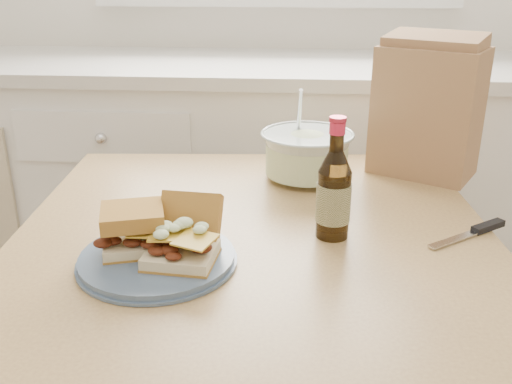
# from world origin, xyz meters

# --- Properties ---
(cabinet_run) EXTENTS (2.50, 0.64, 0.94)m
(cabinet_run) POSITION_xyz_m (-0.00, 1.70, 0.47)
(cabinet_run) COLOR white
(cabinet_run) RESTS_ON ground
(dining_table) EXTENTS (0.98, 0.98, 0.77)m
(dining_table) POSITION_xyz_m (0.02, 0.76, 0.65)
(dining_table) COLOR tan
(dining_table) RESTS_ON ground
(plate) EXTENTS (0.27, 0.27, 0.02)m
(plate) POSITION_xyz_m (-0.14, 0.61, 0.77)
(plate) COLOR #495C76
(plate) RESTS_ON dining_table
(sandwich_left) EXTENTS (0.13, 0.12, 0.08)m
(sandwich_left) POSITION_xyz_m (-0.18, 0.63, 0.82)
(sandwich_left) COLOR beige
(sandwich_left) RESTS_ON plate
(sandwich_right) EXTENTS (0.12, 0.16, 0.10)m
(sandwich_right) POSITION_xyz_m (-0.09, 0.61, 0.81)
(sandwich_right) COLOR beige
(sandwich_right) RESTS_ON plate
(coleslaw_bowl) EXTENTS (0.22, 0.22, 0.22)m
(coleslaw_bowl) POSITION_xyz_m (0.12, 1.05, 0.82)
(coleslaw_bowl) COLOR #B7C6BF
(coleslaw_bowl) RESTS_ON dining_table
(beer_bottle) EXTENTS (0.06, 0.06, 0.23)m
(beer_bottle) POSITION_xyz_m (0.17, 0.74, 0.85)
(beer_bottle) COLOR black
(beer_bottle) RESTS_ON dining_table
(knife) EXTENTS (0.17, 0.13, 0.01)m
(knife) POSITION_xyz_m (0.45, 0.78, 0.77)
(knife) COLOR silver
(knife) RESTS_ON dining_table
(paper_bag) EXTENTS (0.28, 0.24, 0.30)m
(paper_bag) POSITION_xyz_m (0.40, 1.11, 0.92)
(paper_bag) COLOR #9F734D
(paper_bag) RESTS_ON dining_table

